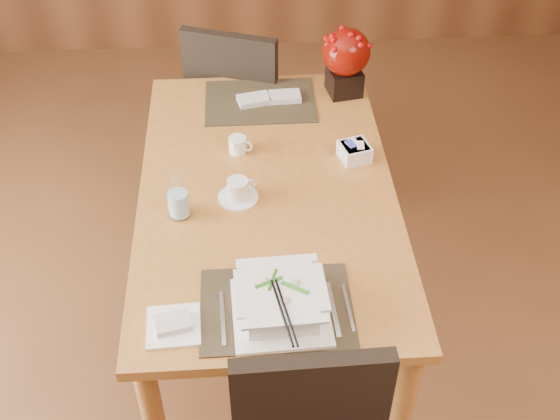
{
  "coord_description": "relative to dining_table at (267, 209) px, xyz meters",
  "views": [
    {
      "loc": [
        -0.08,
        -1.29,
        2.35
      ],
      "look_at": [
        0.03,
        0.35,
        0.87
      ],
      "focal_mm": 45.0,
      "sensor_mm": 36.0,
      "label": 1
    }
  ],
  "objects": [
    {
      "name": "soup_setting",
      "position": [
        0.01,
        -0.57,
        0.15
      ],
      "size": [
        0.29,
        0.29,
        0.11
      ],
      "rotation": [
        0.0,
        0.0,
        0.04
      ],
      "color": "white",
      "rests_on": "dining_table"
    },
    {
      "name": "bread_plate",
      "position": [
        -0.3,
        -0.6,
        0.1
      ],
      "size": [
        0.16,
        0.16,
        0.01
      ],
      "primitive_type": "cube",
      "rotation": [
        0.0,
        0.0,
        0.05
      ],
      "color": "white",
      "rests_on": "dining_table"
    },
    {
      "name": "coffee_cup",
      "position": [
        -0.1,
        -0.05,
        0.13
      ],
      "size": [
        0.14,
        0.14,
        0.08
      ],
      "rotation": [
        0.0,
        0.0,
        0.35
      ],
      "color": "white",
      "rests_on": "dining_table"
    },
    {
      "name": "dining_table",
      "position": [
        0.0,
        0.0,
        0.0
      ],
      "size": [
        0.9,
        1.5,
        0.75
      ],
      "color": "#BB7834",
      "rests_on": "ground"
    },
    {
      "name": "napkins_far",
      "position": [
        0.05,
        0.55,
        0.11
      ],
      "size": [
        0.27,
        0.12,
        0.02
      ],
      "primitive_type": null,
      "rotation": [
        0.0,
        0.0,
        0.11
      ],
      "color": "silver",
      "rests_on": "dining_table"
    },
    {
      "name": "creamer_jug",
      "position": [
        -0.1,
        0.22,
        0.13
      ],
      "size": [
        0.11,
        0.11,
        0.06
      ],
      "primitive_type": null,
      "rotation": [
        0.0,
        0.0,
        -0.37
      ],
      "color": "white",
      "rests_on": "dining_table"
    },
    {
      "name": "water_glass",
      "position": [
        -0.3,
        -0.12,
        0.19
      ],
      "size": [
        0.08,
        0.08,
        0.18
      ],
      "primitive_type": "cylinder",
      "rotation": [
        0.0,
        0.0,
        0.06
      ],
      "color": "silver",
      "rests_on": "dining_table"
    },
    {
      "name": "berry_decor",
      "position": [
        0.35,
        0.6,
        0.26
      ],
      "size": [
        0.19,
        0.19,
        0.29
      ],
      "rotation": [
        0.0,
        0.0,
        0.18
      ],
      "color": "black",
      "rests_on": "dining_table"
    },
    {
      "name": "sugar_caddy",
      "position": [
        0.33,
        0.15,
        0.13
      ],
      "size": [
        0.13,
        0.13,
        0.06
      ],
      "primitive_type": "cube",
      "rotation": [
        0.0,
        0.0,
        0.27
      ],
      "color": "white",
      "rests_on": "dining_table"
    },
    {
      "name": "placemat_near",
      "position": [
        0.0,
        -0.55,
        0.1
      ],
      "size": [
        0.45,
        0.33,
        0.01
      ],
      "primitive_type": "cube",
      "color": "black",
      "rests_on": "dining_table"
    },
    {
      "name": "placemat_far",
      "position": [
        0.0,
        0.55,
        0.1
      ],
      "size": [
        0.45,
        0.33,
        0.01
      ],
      "primitive_type": "cube",
      "color": "black",
      "rests_on": "dining_table"
    },
    {
      "name": "far_chair",
      "position": [
        -0.08,
        0.87,
        -0.12
      ],
      "size": [
        0.56,
        0.56,
        0.95
      ],
      "rotation": [
        0.0,
        0.0,
        2.8
      ],
      "color": "black",
      "rests_on": "ground"
    }
  ]
}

